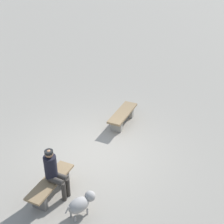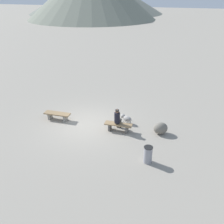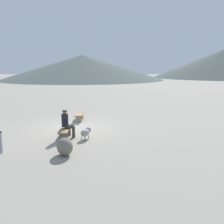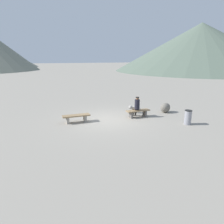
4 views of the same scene
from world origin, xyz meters
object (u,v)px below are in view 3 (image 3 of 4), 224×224
Objects in this scene: dog at (86,132)px; boulder at (65,147)px; bench_left at (80,115)px; seated_person at (67,122)px; bench_right at (65,131)px.

dog is 2.11m from boulder.
boulder is at bearing 0.65° from bench_left.
dog is (0.25, 0.90, -0.41)m from seated_person.
bench_left is at bearing -176.40° from boulder.
seated_person is at bearing -2.97° from bench_left.
bench_right is 2.27m from boulder.
bench_right is at bearing 102.49° from dog.
bench_right is 0.99m from dog.
bench_left is 3.76m from seated_person.
dog is at bearing 76.95° from bench_right.
dog is (3.98, 0.89, 0.02)m from bench_left.
dog is at bearing 73.55° from seated_person.
bench_left is 2.10× the size of boulder.
bench_right is (3.81, -0.08, 0.01)m from bench_left.
bench_left is 6.05m from boulder.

